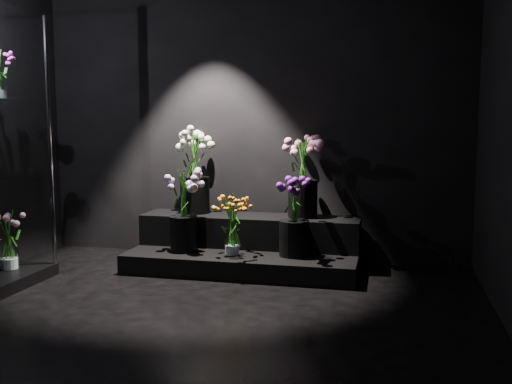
% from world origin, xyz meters
% --- Properties ---
extents(floor, '(4.00, 4.00, 0.00)m').
position_xyz_m(floor, '(0.00, 0.00, 0.00)').
color(floor, black).
rests_on(floor, ground).
extents(wall_back, '(4.00, 0.00, 4.00)m').
position_xyz_m(wall_back, '(0.00, 2.00, 1.40)').
color(wall_back, black).
rests_on(wall_back, floor).
extents(display_riser, '(1.96, 0.87, 0.44)m').
position_xyz_m(display_riser, '(0.07, 1.61, 0.18)').
color(display_riser, black).
rests_on(display_riser, floor).
extents(bouquet_orange_bells, '(0.32, 0.32, 0.50)m').
position_xyz_m(bouquet_orange_bells, '(0.01, 1.32, 0.42)').
color(bouquet_orange_bells, white).
rests_on(bouquet_orange_bells, display_riser).
extents(bouquet_lilac, '(0.35, 0.35, 0.69)m').
position_xyz_m(bouquet_lilac, '(-0.43, 1.38, 0.56)').
color(bouquet_lilac, black).
rests_on(bouquet_lilac, display_riser).
extents(bouquet_purple, '(0.35, 0.35, 0.65)m').
position_xyz_m(bouquet_purple, '(0.52, 1.41, 0.51)').
color(bouquet_purple, black).
rests_on(bouquet_purple, display_riser).
extents(bouquet_cream_roses, '(0.46, 0.46, 0.76)m').
position_xyz_m(bouquet_cream_roses, '(-0.46, 1.77, 0.86)').
color(bouquet_cream_roses, black).
rests_on(bouquet_cream_roses, display_riser).
extents(bouquet_pink_roses, '(0.40, 0.40, 0.69)m').
position_xyz_m(bouquet_pink_roses, '(0.54, 1.76, 0.83)').
color(bouquet_pink_roses, black).
rests_on(bouquet_pink_roses, display_riser).
extents(bouquet_case_base_pink, '(0.32, 0.32, 0.50)m').
position_xyz_m(bouquet_case_base_pink, '(-1.67, 0.72, 0.36)').
color(bouquet_case_base_pink, white).
rests_on(bouquet_case_base_pink, display_case).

